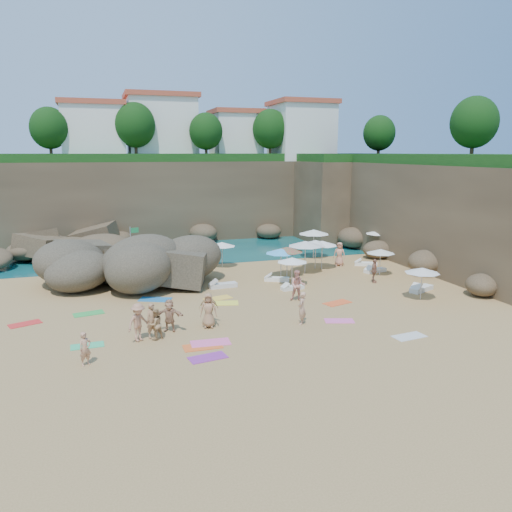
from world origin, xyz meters
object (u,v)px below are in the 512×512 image
object	(u,v)px
parasol_0	(222,244)
person_stand_1	(155,324)
lounger_0	(223,285)
person_stand_3	(374,271)
flag_pole	(132,243)
parasol_1	(316,242)
person_stand_5	(88,273)
person_stand_6	(302,308)
person_stand_0	(85,349)
parasol_2	(314,232)
person_stand_4	(339,254)
rock_outcrop	(129,284)
person_stand_2	(192,251)

from	to	relation	value
parasol_0	person_stand_1	xyz separation A→B (m)	(-6.84, -14.14, -1.08)
lounger_0	person_stand_3	bearing A→B (deg)	-14.22
flag_pole	parasol_1	bearing A→B (deg)	-14.72
person_stand_5	person_stand_6	distance (m)	16.24
person_stand_0	person_stand_3	bearing A→B (deg)	-6.93
parasol_2	person_stand_4	bearing A→B (deg)	-77.23
rock_outcrop	parasol_1	bearing A→B (deg)	1.02
rock_outcrop	parasol_2	xyz separation A→B (m)	(15.70, 4.02, 2.28)
lounger_0	person_stand_0	distance (m)	13.50
parasol_0	parasol_1	xyz separation A→B (m)	(6.79, -2.72, 0.24)
person_stand_0	person_stand_6	size ratio (longest dim) A/B	0.84
lounger_0	person_stand_2	size ratio (longest dim) A/B	1.21
parasol_2	person_stand_5	size ratio (longest dim) A/B	1.62
rock_outcrop	person_stand_4	bearing A→B (deg)	2.34
person_stand_2	person_stand_5	bearing A→B (deg)	79.58
lounger_0	person_stand_6	world-z (taller)	person_stand_6
parasol_2	person_stand_3	world-z (taller)	parasol_2
rock_outcrop	lounger_0	size ratio (longest dim) A/B	4.59
flag_pole	rock_outcrop	bearing A→B (deg)	-98.64
parasol_0	person_stand_6	xyz separation A→B (m)	(0.79, -14.23, -0.97)
parasol_0	person_stand_3	world-z (taller)	parasol_0
rock_outcrop	person_stand_5	bearing A→B (deg)	163.05
parasol_0	person_stand_0	distance (m)	19.14
person_stand_5	parasol_1	bearing A→B (deg)	-4.29
person_stand_1	person_stand_5	bearing A→B (deg)	-101.76
parasol_2	person_stand_2	world-z (taller)	parasol_2
rock_outcrop	person_stand_5	xyz separation A→B (m)	(-2.71, 0.82, 0.81)
rock_outcrop	flag_pole	xyz separation A→B (m)	(0.58, 3.82, 2.19)
person_stand_6	parasol_0	bearing A→B (deg)	-144.10
parasol_1	person_stand_6	world-z (taller)	parasol_1
rock_outcrop	lounger_0	distance (m)	6.63
parasol_0	parasol_1	distance (m)	7.32
person_stand_5	parasol_0	bearing A→B (deg)	9.71
flag_pole	parasol_2	size ratio (longest dim) A/B	1.31
parasol_0	person_stand_2	size ratio (longest dim) A/B	1.37
parasol_1	person_stand_0	world-z (taller)	parasol_1
person_stand_1	person_stand_5	world-z (taller)	person_stand_5
flag_pole	person_stand_3	size ratio (longest dim) A/B	2.03
rock_outcrop	person_stand_6	world-z (taller)	person_stand_6
parasol_2	person_stand_3	bearing A→B (deg)	-85.99
person_stand_2	person_stand_4	bearing A→B (deg)	-161.52
flag_pole	person_stand_0	size ratio (longest dim) A/B	2.31
lounger_0	person_stand_0	bearing A→B (deg)	-133.32
person_stand_3	person_stand_4	world-z (taller)	person_stand_4
person_stand_1	person_stand_3	world-z (taller)	person_stand_3
flag_pole	parasol_0	distance (m)	6.85
rock_outcrop	lounger_0	world-z (taller)	rock_outcrop
person_stand_4	parasol_0	bearing A→B (deg)	-158.18
parasol_1	person_stand_3	xyz separation A→B (m)	(2.16, -5.11, -1.25)
flag_pole	person_stand_4	bearing A→B (deg)	-11.21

